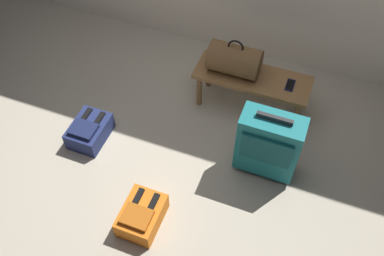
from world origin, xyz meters
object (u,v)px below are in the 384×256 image
(bench, at_px, (252,81))
(suitcase_upright_teal, at_px, (269,144))
(duffel_bag_brown, at_px, (234,60))
(cell_phone, at_px, (290,85))
(backpack_orange, at_px, (142,215))
(backpack_navy, at_px, (89,131))

(bench, relative_size, suitcase_upright_teal, 1.51)
(duffel_bag_brown, xyz_separation_m, suitcase_upright_teal, (0.48, -0.61, -0.18))
(cell_phone, xyz_separation_m, backpack_orange, (-0.75, -1.41, -0.30))
(bench, height_order, backpack_orange, bench)
(bench, xyz_separation_m, backpack_navy, (-1.18, -0.84, -0.24))
(backpack_orange, bearing_deg, bench, 73.08)
(bench, bearing_deg, backpack_orange, -106.92)
(backpack_orange, relative_size, backpack_navy, 1.00)
(duffel_bag_brown, bearing_deg, suitcase_upright_teal, -51.98)
(duffel_bag_brown, bearing_deg, backpack_navy, -140.27)
(backpack_orange, bearing_deg, cell_phone, 62.01)
(duffel_bag_brown, bearing_deg, backpack_orange, -100.08)
(bench, distance_m, backpack_orange, 1.49)
(cell_phone, relative_size, backpack_orange, 0.38)
(suitcase_upright_teal, xyz_separation_m, backpack_orange, (-0.73, -0.79, -0.25))
(backpack_orange, xyz_separation_m, backpack_navy, (-0.76, 0.56, 0.00))
(suitcase_upright_teal, relative_size, backpack_navy, 1.74)
(suitcase_upright_teal, distance_m, backpack_navy, 1.53)
(bench, xyz_separation_m, duffel_bag_brown, (-0.18, 0.00, 0.19))
(bench, height_order, backpack_navy, bench)
(bench, relative_size, cell_phone, 6.94)
(duffel_bag_brown, distance_m, backpack_navy, 1.38)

